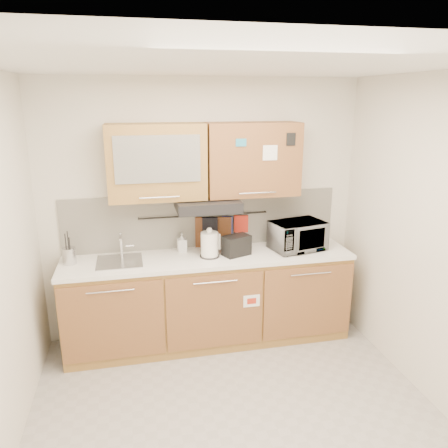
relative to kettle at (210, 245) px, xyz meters
name	(u,v)px	position (x,y,z in m)	size (l,w,h in m)	color
floor	(237,419)	(0.00, -1.17, -1.04)	(3.20, 3.20, 0.00)	#9E9993
ceiling	(241,64)	(0.00, -1.17, 1.56)	(3.20, 3.20, 0.00)	white
wall_back	(203,210)	(0.00, 0.33, 0.26)	(3.20, 3.20, 0.00)	silver
wall_right	(440,247)	(1.60, -1.17, 0.26)	(3.00, 3.00, 0.00)	silver
base_cabinet	(209,304)	(0.00, 0.03, -0.63)	(2.80, 0.64, 0.88)	#A97A3B
countertop	(209,258)	(0.00, 0.02, -0.14)	(2.82, 0.62, 0.04)	white
backsplash	(203,220)	(0.00, 0.32, 0.16)	(2.80, 0.02, 0.56)	silver
upper_cabinets	(205,161)	(-0.01, 0.16, 0.79)	(1.82, 0.37, 0.70)	#A97A3B
range_hood	(207,205)	(0.00, 0.08, 0.38)	(0.60, 0.46, 0.10)	black
sink	(120,261)	(-0.85, 0.04, -0.11)	(0.42, 0.40, 0.26)	silver
utensil_rail	(204,215)	(0.00, 0.28, 0.22)	(0.02, 0.02, 1.30)	black
utensil_crock	(69,256)	(-1.30, 0.09, -0.04)	(0.16, 0.16, 0.31)	#B6B7BB
kettle	(210,245)	(0.00, 0.00, 0.00)	(0.22, 0.22, 0.29)	white
toaster	(236,245)	(0.26, -0.01, -0.02)	(0.30, 0.24, 0.20)	black
microwave	(297,236)	(0.91, 0.02, 0.03)	(0.52, 0.35, 0.29)	#999999
soap_bottle	(182,242)	(-0.24, 0.20, -0.02)	(0.09, 0.09, 0.20)	#999999
cutting_board	(213,239)	(0.09, 0.27, -0.03)	(0.37, 0.03, 0.46)	brown
oven_mitt	(227,225)	(0.23, 0.27, 0.11)	(0.11, 0.03, 0.18)	navy
dark_pouch	(210,229)	(0.05, 0.27, 0.08)	(0.16, 0.04, 0.25)	black
pot_holder	(241,224)	(0.38, 0.27, 0.11)	(0.14, 0.02, 0.18)	red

